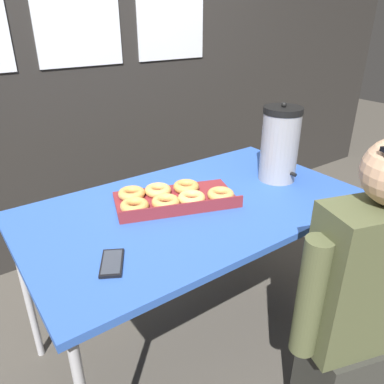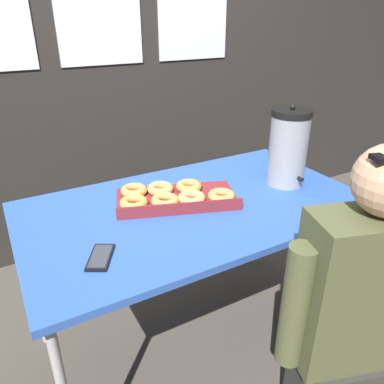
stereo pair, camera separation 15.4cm
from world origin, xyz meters
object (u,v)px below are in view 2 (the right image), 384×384
(coffee_urn, at_px, (288,148))
(cell_phone, at_px, (100,257))
(person_seated, at_px, (353,327))
(donut_box, at_px, (173,196))

(coffee_urn, height_order, cell_phone, coffee_urn)
(person_seated, bearing_deg, coffee_urn, -93.99)
(donut_box, relative_size, person_seated, 0.47)
(donut_box, bearing_deg, person_seated, -50.26)
(coffee_urn, xyz_separation_m, person_seated, (-0.27, -0.66, -0.37))
(donut_box, bearing_deg, cell_phone, -128.25)
(donut_box, relative_size, cell_phone, 3.55)
(cell_phone, xyz_separation_m, person_seated, (0.67, -0.49, -0.20))
(donut_box, distance_m, coffee_urn, 0.57)
(coffee_urn, xyz_separation_m, cell_phone, (-0.94, -0.17, -0.17))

